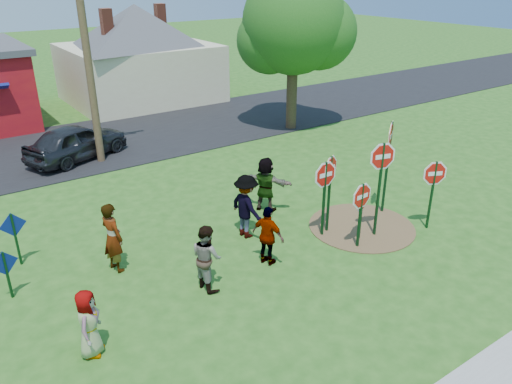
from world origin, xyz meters
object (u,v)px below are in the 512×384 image
Objects in this scene: stop_sign_a at (361,202)px; stop_sign_b at (330,175)px; stop_sign_d at (390,144)px; person_a at (88,323)px; suv at (77,142)px; leafy_tree at (296,28)px; person_b at (113,237)px; utility_pole at (84,34)px; stop_sign_c at (381,168)px.

stop_sign_b is (-0.08, 1.19, 0.40)m from stop_sign_a.
stop_sign_b is 0.80× the size of stop_sign_d.
suv is at bearing 18.13° from person_a.
leafy_tree is at bearing 56.07° from stop_sign_a.
stop_sign_b is 0.34× the size of leafy_tree.
stop_sign_b is at bearing -123.19° from leafy_tree.
stop_sign_a is 0.65× the size of stop_sign_d.
stop_sign_a reaches higher than person_b.
utility_pole reaches higher than leafy_tree.
stop_sign_c reaches higher than person_a.
stop_sign_a is 1.17m from stop_sign_c.
suv is at bearing 106.03° from stop_sign_a.
person_a reaches higher than suv.
leafy_tree is at bearing -73.42° from person_b.
leafy_tree reaches higher than person_b.
leafy_tree reaches higher than stop_sign_c.
utility_pole is 9.40m from leafy_tree.
stop_sign_a is 1.26m from stop_sign_b.
stop_sign_c is at bearing -179.12° from stop_sign_d.
stop_sign_a is at bearing -107.60° from stop_sign_b.
leafy_tree is (13.28, 10.05, 3.97)m from person_a.
person_b reaches higher than suv.
stop_sign_b is 6.20m from person_b.
stop_sign_d is (1.37, 0.93, 0.18)m from stop_sign_c.
stop_sign_c is at bearing -116.07° from leafy_tree.
stop_sign_b is at bearing -120.37° from person_b.
stop_sign_a reaches higher than suv.
suv is (3.23, 11.59, 0.02)m from person_a.
utility_pole is (-5.90, 9.73, 2.70)m from stop_sign_d.
utility_pole is at bearing -31.73° from person_b.
stop_sign_b reaches higher than person_a.
stop_sign_d reaches higher than stop_sign_a.
suv is at bearing 90.41° from stop_sign_b.
utility_pole reaches higher than stop_sign_c.
stop_sign_d is at bearing -49.91° from person_a.
person_a is 3.15m from person_b.
stop_sign_b is 0.27× the size of utility_pole.
stop_sign_d reaches higher than person_a.
stop_sign_c is 8.55m from person_a.
person_a is 17.12m from leafy_tree.
stop_sign_c reaches higher than stop_sign_b.
leafy_tree is at bearing -4.75° from utility_pole.
stop_sign_d is 2.11× the size of person_a.
utility_pole is (-3.54, 9.68, 3.19)m from stop_sign_b.
stop_sign_d reaches higher than person_b.
stop_sign_c is 12.63m from suv.
stop_sign_d is 0.43× the size of leafy_tree.
utility_pole reaches higher than stop_sign_b.
person_b is (-8.28, 1.65, -1.35)m from stop_sign_d.
stop_sign_a is 12.07m from leafy_tree.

